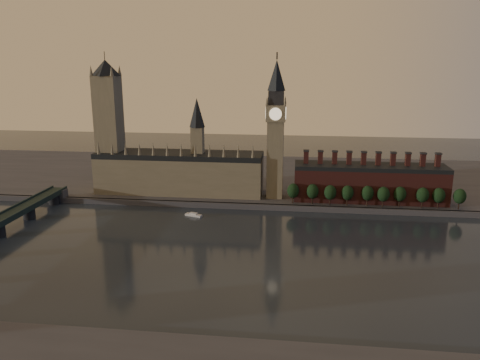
% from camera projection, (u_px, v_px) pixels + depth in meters
% --- Properties ---
extents(ground, '(900.00, 900.00, 0.00)m').
position_uv_depth(ground, '(246.00, 260.00, 253.69)').
color(ground, black).
rests_on(ground, ground).
extents(north_bank, '(900.00, 182.00, 4.00)m').
position_uv_depth(north_bank, '(267.00, 178.00, 424.59)').
color(north_bank, '#47464B').
rests_on(north_bank, ground).
extents(palace_of_westminster, '(130.00, 30.30, 74.00)m').
position_uv_depth(palace_of_westminster, '(180.00, 170.00, 366.45)').
color(palace_of_westminster, '#766B54').
rests_on(palace_of_westminster, north_bank).
extents(victoria_tower, '(24.00, 24.00, 108.00)m').
position_uv_depth(victoria_tower, '(109.00, 122.00, 363.78)').
color(victoria_tower, '#766B54').
rests_on(victoria_tower, north_bank).
extents(big_ben, '(15.00, 15.00, 107.00)m').
position_uv_depth(big_ben, '(276.00, 128.00, 344.50)').
color(big_ben, '#766B54').
rests_on(big_ben, north_bank).
extents(chimney_block, '(110.00, 25.00, 37.00)m').
position_uv_depth(chimney_block, '(369.00, 182.00, 345.97)').
color(chimney_block, '#582521').
rests_on(chimney_block, north_bank).
extents(embankment_tree_0, '(8.60, 8.60, 14.88)m').
position_uv_depth(embankment_tree_0, '(293.00, 191.00, 339.21)').
color(embankment_tree_0, black).
rests_on(embankment_tree_0, north_bank).
extents(embankment_tree_1, '(8.60, 8.60, 14.88)m').
position_uv_depth(embankment_tree_1, '(313.00, 191.00, 337.72)').
color(embankment_tree_1, black).
rests_on(embankment_tree_1, north_bank).
extents(embankment_tree_2, '(8.60, 8.60, 14.88)m').
position_uv_depth(embankment_tree_2, '(330.00, 192.00, 334.86)').
color(embankment_tree_2, black).
rests_on(embankment_tree_2, north_bank).
extents(embankment_tree_3, '(8.60, 8.60, 14.88)m').
position_uv_depth(embankment_tree_3, '(347.00, 193.00, 333.90)').
color(embankment_tree_3, black).
rests_on(embankment_tree_3, north_bank).
extents(embankment_tree_4, '(8.60, 8.60, 14.88)m').
position_uv_depth(embankment_tree_4, '(368.00, 193.00, 333.04)').
color(embankment_tree_4, black).
rests_on(embankment_tree_4, north_bank).
extents(embankment_tree_5, '(8.60, 8.60, 14.88)m').
position_uv_depth(embankment_tree_5, '(383.00, 194.00, 330.56)').
color(embankment_tree_5, black).
rests_on(embankment_tree_5, north_bank).
extents(embankment_tree_6, '(8.60, 8.60, 14.88)m').
position_uv_depth(embankment_tree_6, '(400.00, 194.00, 330.72)').
color(embankment_tree_6, black).
rests_on(embankment_tree_6, north_bank).
extents(embankment_tree_7, '(8.60, 8.60, 14.88)m').
position_uv_depth(embankment_tree_7, '(423.00, 195.00, 328.48)').
color(embankment_tree_7, black).
rests_on(embankment_tree_7, north_bank).
extents(embankment_tree_8, '(8.60, 8.60, 14.88)m').
position_uv_depth(embankment_tree_8, '(439.00, 195.00, 327.46)').
color(embankment_tree_8, black).
rests_on(embankment_tree_8, north_bank).
extents(embankment_tree_9, '(8.60, 8.60, 14.88)m').
position_uv_depth(embankment_tree_9, '(460.00, 196.00, 325.13)').
color(embankment_tree_9, black).
rests_on(embankment_tree_9, north_bank).
extents(river_boat, '(12.60, 7.15, 2.42)m').
position_uv_depth(river_boat, '(194.00, 215.00, 325.36)').
color(river_boat, silver).
rests_on(river_boat, ground).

